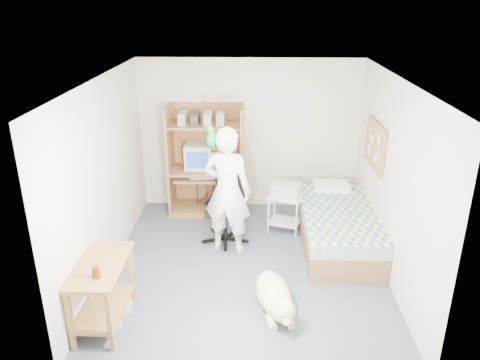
{
  "coord_description": "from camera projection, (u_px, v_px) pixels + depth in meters",
  "views": [
    {
      "loc": [
        0.08,
        -5.42,
        3.42
      ],
      "look_at": [
        -0.11,
        0.51,
        1.05
      ],
      "focal_mm": 35.0,
      "sensor_mm": 36.0,
      "label": 1
    }
  ],
  "objects": [
    {
      "name": "ceiling",
      "position": [
        248.0,
        79.0,
        5.38
      ],
      "size": [
        3.6,
        4.0,
        0.02
      ],
      "primitive_type": "cube",
      "color": "white",
      "rests_on": "wall_back"
    },
    {
      "name": "office_chair",
      "position": [
        227.0,
        215.0,
        6.87
      ],
      "size": [
        0.62,
        0.62,
        1.09
      ],
      "rotation": [
        0.0,
        0.0,
        -0.27
      ],
      "color": "black",
      "rests_on": "floor"
    },
    {
      "name": "floor_box_b",
      "position": [
        124.0,
        307.0,
        5.42
      ],
      "size": [
        0.22,
        0.25,
        0.08
      ],
      "primitive_type": "cube",
      "rotation": [
        0.0,
        0.0,
        0.22
      ],
      "color": "beige",
      "rests_on": "floor"
    },
    {
      "name": "drink_glass",
      "position": [
        96.0,
        272.0,
        4.7
      ],
      "size": [
        0.08,
        0.08,
        0.12
      ],
      "primitive_type": "cylinder",
      "color": "#431F0A",
      "rests_on": "side_desk"
    },
    {
      "name": "computer_hutch",
      "position": [
        206.0,
        165.0,
        7.63
      ],
      "size": [
        1.2,
        0.63,
        1.8
      ],
      "color": "brown",
      "rests_on": "floor"
    },
    {
      "name": "corkboard",
      "position": [
        375.0,
        145.0,
        6.55
      ],
      "size": [
        0.04,
        0.94,
        0.66
      ],
      "color": "olive",
      "rests_on": "wall_right"
    },
    {
      "name": "wall_right",
      "position": [
        393.0,
        182.0,
        5.79
      ],
      "size": [
        0.02,
        4.0,
        2.5
      ],
      "primitive_type": "cube",
      "color": "beige",
      "rests_on": "floor"
    },
    {
      "name": "pencil_cup",
      "position": [
        230.0,
        167.0,
        7.54
      ],
      "size": [
        0.08,
        0.08,
        0.12
      ],
      "primitive_type": "cylinder",
      "color": "gold",
      "rests_on": "computer_hutch"
    },
    {
      "name": "parrot",
      "position": [
        211.0,
        137.0,
        6.13
      ],
      "size": [
        0.13,
        0.23,
        0.37
      ],
      "rotation": [
        0.0,
        0.0,
        -0.27
      ],
      "color": "#169725",
      "rests_on": "person"
    },
    {
      "name": "printer_cart",
      "position": [
        285.0,
        207.0,
        7.12
      ],
      "size": [
        0.59,
        0.53,
        0.59
      ],
      "rotation": [
        0.0,
        0.0,
        -0.32
      ],
      "color": "silver",
      "rests_on": "floor"
    },
    {
      "name": "keyboard",
      "position": [
        204.0,
        177.0,
        7.54
      ],
      "size": [
        0.46,
        0.2,
        0.03
      ],
      "primitive_type": "cube",
      "rotation": [
        0.0,
        0.0,
        0.1
      ],
      "color": "beige",
      "rests_on": "computer_hutch"
    },
    {
      "name": "person",
      "position": [
        227.0,
        191.0,
        6.39
      ],
      "size": [
        0.75,
        0.59,
        1.82
      ],
      "primitive_type": "imported",
      "rotation": [
        0.0,
        0.0,
        2.88
      ],
      "color": "white",
      "rests_on": "floor"
    },
    {
      "name": "printer",
      "position": [
        286.0,
        190.0,
        7.02
      ],
      "size": [
        0.5,
        0.44,
        0.18
      ],
      "primitive_type": "cube",
      "rotation": [
        0.0,
        0.0,
        -0.32
      ],
      "color": "#ABACA7",
      "rests_on": "printer_cart"
    },
    {
      "name": "floor_box_a",
      "position": [
        110.0,
        321.0,
        5.18
      ],
      "size": [
        0.29,
        0.25,
        0.1
      ],
      "primitive_type": "cube",
      "rotation": [
        0.0,
        0.0,
        0.23
      ],
      "color": "white",
      "rests_on": "floor"
    },
    {
      "name": "bed",
      "position": [
        338.0,
        227.0,
        6.73
      ],
      "size": [
        1.02,
        2.02,
        0.66
      ],
      "color": "brown",
      "rests_on": "floor"
    },
    {
      "name": "side_desk",
      "position": [
        102.0,
        285.0,
        5.05
      ],
      "size": [
        0.5,
        1.0,
        0.75
      ],
      "color": "brown",
      "rests_on": "floor"
    },
    {
      "name": "wall_left",
      "position": [
        105.0,
        179.0,
        5.89
      ],
      "size": [
        0.02,
        4.0,
        2.5
      ],
      "primitive_type": "cube",
      "color": "beige",
      "rests_on": "floor"
    },
    {
      "name": "dog",
      "position": [
        275.0,
        296.0,
        5.36
      ],
      "size": [
        0.53,
        1.17,
        0.44
      ],
      "rotation": [
        0.0,
        0.0,
        0.21
      ],
      "color": "beige",
      "rests_on": "floor"
    },
    {
      "name": "wall_back",
      "position": [
        250.0,
        135.0,
        7.7
      ],
      "size": [
        3.6,
        0.02,
        2.5
      ],
      "primitive_type": "cube",
      "color": "beige",
      "rests_on": "floor"
    },
    {
      "name": "floor",
      "position": [
        247.0,
        266.0,
        6.3
      ],
      "size": [
        4.0,
        4.0,
        0.0
      ],
      "primitive_type": "plane",
      "color": "#404957",
      "rests_on": "ground"
    },
    {
      "name": "crt_monitor",
      "position": [
        199.0,
        156.0,
        7.59
      ],
      "size": [
        0.43,
        0.46,
        0.41
      ],
      "rotation": [
        0.0,
        0.0,
        0.0
      ],
      "color": "beige",
      "rests_on": "computer_hutch"
    }
  ]
}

